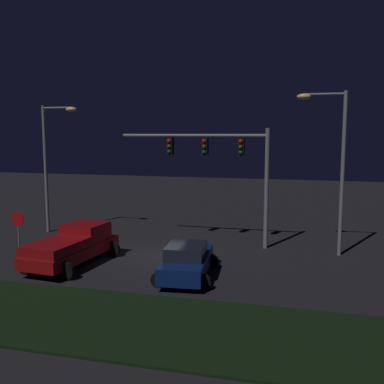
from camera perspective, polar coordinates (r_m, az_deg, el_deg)
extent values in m
plane|color=black|center=(23.15, -4.36, -8.15)|extent=(80.00, 80.00, 0.00)
cube|color=black|center=(16.19, -13.88, -15.22)|extent=(24.07, 5.00, 0.10)
cube|color=maroon|center=(22.18, -15.03, -7.28)|extent=(2.54, 5.57, 0.55)
cube|color=maroon|center=(22.97, -13.38, -4.92)|extent=(2.02, 2.08, 0.85)
cube|color=black|center=(22.94, -13.39, -4.61)|extent=(1.90, 1.69, 0.51)
cube|color=maroon|center=(21.22, -16.77, -6.63)|extent=(2.22, 3.20, 0.45)
cylinder|color=black|center=(24.36, -14.35, -6.59)|extent=(0.80, 0.22, 0.80)
cylinder|color=black|center=(23.28, -10.14, -7.14)|extent=(0.80, 0.22, 0.80)
cylinder|color=black|center=(21.40, -20.33, -8.81)|extent=(0.80, 0.22, 0.80)
cylinder|color=black|center=(20.16, -15.81, -9.63)|extent=(0.80, 0.22, 0.80)
cube|color=navy|center=(19.75, -0.65, -9.06)|extent=(2.22, 4.56, 0.70)
cube|color=black|center=(19.34, -0.78, -7.49)|extent=(1.79, 2.15, 0.55)
cylinder|color=black|center=(21.40, -2.44, -8.56)|extent=(0.64, 0.22, 0.64)
cylinder|color=black|center=(21.13, 2.52, -8.77)|extent=(0.64, 0.22, 0.64)
cylinder|color=black|center=(18.61, -4.27, -11.07)|extent=(0.64, 0.22, 0.64)
cylinder|color=black|center=(18.30, 1.46, -11.38)|extent=(0.64, 0.22, 0.64)
cylinder|color=slate|center=(24.38, 9.46, 0.37)|extent=(0.24, 0.24, 6.50)
cylinder|color=slate|center=(24.89, 0.09, 7.20)|extent=(8.20, 0.18, 0.18)
cube|color=black|center=(24.37, 6.28, 5.73)|extent=(0.32, 0.44, 0.95)
sphere|color=red|center=(24.13, 6.21, 6.43)|extent=(0.22, 0.22, 0.22)
sphere|color=#59380A|center=(24.14, 6.20, 5.72)|extent=(0.22, 0.22, 0.22)
sphere|color=#0C4719|center=(24.15, 6.19, 5.00)|extent=(0.22, 0.22, 0.22)
cube|color=black|center=(24.74, 1.67, 5.80)|extent=(0.32, 0.44, 0.95)
sphere|color=red|center=(24.50, 1.55, 6.49)|extent=(0.22, 0.22, 0.22)
sphere|color=#59380A|center=(24.51, 1.55, 5.78)|extent=(0.22, 0.22, 0.22)
sphere|color=#0C4719|center=(24.52, 1.55, 5.08)|extent=(0.22, 0.22, 0.22)
cube|color=black|center=(25.26, -2.78, 5.83)|extent=(0.32, 0.44, 0.95)
sphere|color=red|center=(25.03, -2.94, 6.50)|extent=(0.22, 0.22, 0.22)
sphere|color=#59380A|center=(25.04, -2.94, 5.81)|extent=(0.22, 0.22, 0.22)
sphere|color=#0C4719|center=(25.05, -2.93, 5.13)|extent=(0.22, 0.22, 0.22)
cylinder|color=slate|center=(29.44, -18.11, 2.69)|extent=(0.20, 0.20, 7.90)
cylinder|color=slate|center=(28.88, -16.81, 10.21)|extent=(1.91, 0.12, 0.12)
ellipsoid|color=#F9CC72|center=(28.40, -15.13, 10.12)|extent=(0.70, 0.44, 0.30)
cylinder|color=slate|center=(23.76, 18.59, 2.08)|extent=(0.20, 0.20, 8.31)
cylinder|color=slate|center=(23.69, 16.53, 11.85)|extent=(2.01, 0.12, 0.12)
ellipsoid|color=#F9CC72|center=(23.68, 14.05, 11.70)|extent=(0.70, 0.44, 0.30)
cylinder|color=slate|center=(24.97, -21.21, -4.88)|extent=(0.07, 0.07, 2.20)
cylinder|color=#B20C0F|center=(24.80, -21.33, -3.20)|extent=(0.76, 0.03, 0.76)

